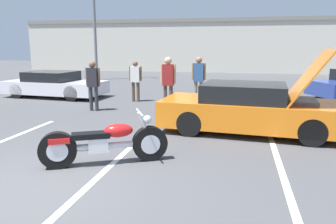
% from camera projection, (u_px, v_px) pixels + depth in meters
% --- Properties ---
extents(ground_plane, '(80.00, 80.00, 0.00)m').
position_uv_depth(ground_plane, '(31.00, 188.00, 5.12)').
color(ground_plane, '#474749').
extents(parking_stripe_middle, '(0.12, 5.96, 0.01)m').
position_uv_depth(parking_stripe_middle, '(112.00, 164.00, 6.14)').
color(parking_stripe_middle, white).
rests_on(parking_stripe_middle, ground).
extents(parking_stripe_back, '(0.12, 5.96, 0.01)m').
position_uv_depth(parking_stripe_back, '(284.00, 178.00, 5.49)').
color(parking_stripe_back, white).
rests_on(parking_stripe_back, ground).
extents(far_building, '(32.00, 4.20, 4.40)m').
position_uv_depth(far_building, '(205.00, 44.00, 28.81)').
color(far_building, beige).
rests_on(far_building, ground).
extents(light_pole, '(1.21, 0.28, 7.94)m').
position_uv_depth(light_pole, '(95.00, 11.00, 20.53)').
color(light_pole, slate).
rests_on(light_pole, ground).
extents(motorcycle, '(2.19, 1.22, 0.97)m').
position_uv_depth(motorcycle, '(105.00, 143.00, 6.08)').
color(motorcycle, black).
rests_on(motorcycle, ground).
extents(show_car_hood_open, '(4.62, 2.23, 2.12)m').
position_uv_depth(show_car_hood_open, '(251.00, 109.00, 8.31)').
color(show_car_hood_open, orange).
rests_on(show_car_hood_open, ground).
extents(parked_car_left_row, '(4.40, 2.17, 1.10)m').
position_uv_depth(parked_car_left_row, '(55.00, 85.00, 14.16)').
color(parked_car_left_row, silver).
rests_on(parked_car_left_row, ground).
extents(spectator_near_motorcycle, '(0.52, 0.24, 1.79)m').
position_uv_depth(spectator_near_motorcycle, '(199.00, 76.00, 12.17)').
color(spectator_near_motorcycle, gray).
rests_on(spectator_near_motorcycle, ground).
extents(spectator_by_show_car, '(0.52, 0.24, 1.83)m').
position_uv_depth(spectator_by_show_car, '(168.00, 79.00, 10.88)').
color(spectator_by_show_car, brown).
rests_on(spectator_by_show_car, ground).
extents(spectator_midground, '(0.52, 0.22, 1.68)m').
position_uv_depth(spectator_midground, '(93.00, 82.00, 11.03)').
color(spectator_midground, '#333338').
rests_on(spectator_midground, ground).
extents(spectator_far_lot, '(0.52, 0.21, 1.60)m').
position_uv_depth(spectator_far_lot, '(135.00, 78.00, 12.89)').
color(spectator_far_lot, brown).
rests_on(spectator_far_lot, ground).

